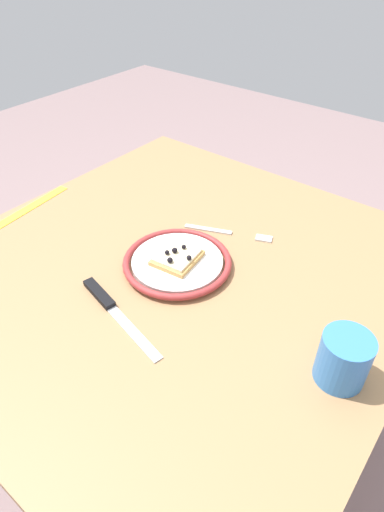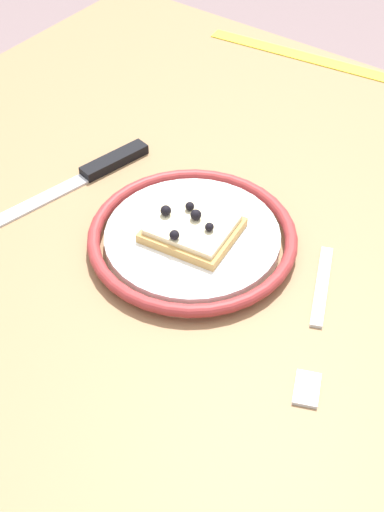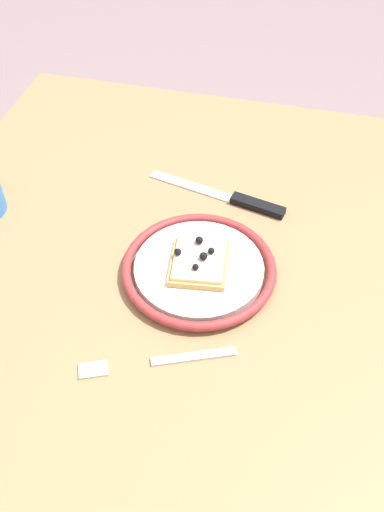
{
  "view_description": "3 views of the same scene",
  "coord_description": "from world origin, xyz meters",
  "px_view_note": "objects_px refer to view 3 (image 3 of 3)",
  "views": [
    {
      "loc": [
        0.51,
        0.45,
        1.31
      ],
      "look_at": [
        -0.02,
        0.02,
        0.76
      ],
      "focal_mm": 30.26,
      "sensor_mm": 36.0,
      "label": 1
    },
    {
      "loc": [
        -0.32,
        0.44,
        1.25
      ],
      "look_at": [
        -0.02,
        0.03,
        0.75
      ],
      "focal_mm": 49.57,
      "sensor_mm": 36.0,
      "label": 2
    },
    {
      "loc": [
        -0.55,
        -0.13,
        1.37
      ],
      "look_at": [
        -0.0,
        0.01,
        0.77
      ],
      "focal_mm": 41.11,
      "sensor_mm": 36.0,
      "label": 3
    }
  ],
  "objects_px": {
    "knife": "(239,200)",
    "fork": "(156,362)",
    "dining_table": "(198,316)",
    "plate": "(196,266)",
    "pizza_slice_near": "(196,260)"
  },
  "relations": [
    {
      "from": "dining_table",
      "to": "knife",
      "type": "relative_size",
      "value": 3.97
    },
    {
      "from": "dining_table",
      "to": "fork",
      "type": "distance_m",
      "value": 0.19
    },
    {
      "from": "dining_table",
      "to": "plate",
      "type": "distance_m",
      "value": 0.11
    },
    {
      "from": "fork",
      "to": "dining_table",
      "type": "bearing_deg",
      "value": -6.18
    },
    {
      "from": "plate",
      "to": "pizza_slice_near",
      "type": "relative_size",
      "value": 2.23
    },
    {
      "from": "knife",
      "to": "fork",
      "type": "height_order",
      "value": "knife"
    },
    {
      "from": "pizza_slice_near",
      "to": "knife",
      "type": "relative_size",
      "value": 0.42
    },
    {
      "from": "plate",
      "to": "dining_table",
      "type": "bearing_deg",
      "value": -123.56
    },
    {
      "from": "dining_table",
      "to": "pizza_slice_near",
      "type": "xyz_separation_m",
      "value": [
        0.0,
        0.0,
        0.13
      ]
    },
    {
      "from": "plate",
      "to": "fork",
      "type": "bearing_deg",
      "value": 175.65
    },
    {
      "from": "knife",
      "to": "plate",
      "type": "bearing_deg",
      "value": 168.83
    },
    {
      "from": "fork",
      "to": "pizza_slice_near",
      "type": "bearing_deg",
      "value": -4.43
    },
    {
      "from": "pizza_slice_near",
      "to": "fork",
      "type": "bearing_deg",
      "value": 175.57
    },
    {
      "from": "dining_table",
      "to": "knife",
      "type": "distance_m",
      "value": 0.2
    },
    {
      "from": "dining_table",
      "to": "knife",
      "type": "xyz_separation_m",
      "value": [
        0.17,
        -0.03,
        0.11
      ]
    }
  ]
}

